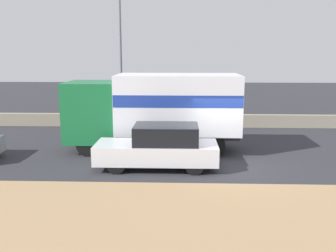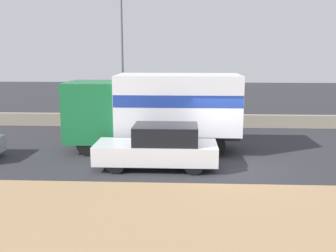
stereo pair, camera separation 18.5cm
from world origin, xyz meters
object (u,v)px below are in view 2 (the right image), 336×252
street_lamp (122,51)px  pedestrian (67,114)px  car_hatchback (159,147)px  box_truck (157,107)px

street_lamp → pedestrian: bearing=-164.5°
street_lamp → car_hatchback: street_lamp is taller
street_lamp → box_truck: bearing=-64.2°
street_lamp → box_truck: (2.32, -4.79, -2.42)m
box_truck → pedestrian: 6.72m
street_lamp → car_hatchback: size_ratio=1.68×
box_truck → car_hatchback: bearing=95.5°
pedestrian → box_truck: bearing=-36.6°
street_lamp → pedestrian: size_ratio=4.30×
box_truck → car_hatchback: (0.25, -2.56, -1.15)m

